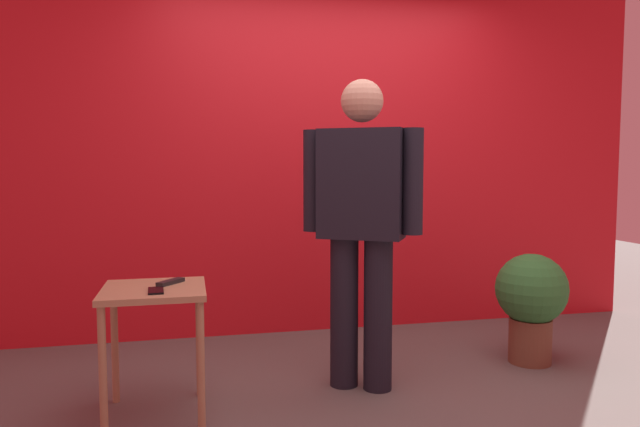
# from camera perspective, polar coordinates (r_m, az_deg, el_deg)

# --- Properties ---
(ground_plane) EXTENTS (12.00, 12.00, 0.00)m
(ground_plane) POSITION_cam_1_polar(r_m,az_deg,el_deg) (3.12, 7.94, -18.56)
(ground_plane) COLOR #59544F
(back_wall_red) EXTENTS (4.96, 0.12, 3.15)m
(back_wall_red) POSITION_cam_1_polar(r_m,az_deg,el_deg) (4.38, 0.84, 9.17)
(back_wall_red) COLOR red
(back_wall_red) RESTS_ON ground_plane
(standing_person) EXTENTS (0.63, 0.43, 1.69)m
(standing_person) POSITION_cam_1_polar(r_m,az_deg,el_deg) (3.17, 4.10, -0.40)
(standing_person) COLOR black
(standing_person) RESTS_ON ground_plane
(side_table) EXTENTS (0.49, 0.49, 0.64)m
(side_table) POSITION_cam_1_polar(r_m,az_deg,el_deg) (2.97, -15.96, -9.12)
(side_table) COLOR tan
(side_table) RESTS_ON ground_plane
(cell_phone) EXTENTS (0.08, 0.15, 0.01)m
(cell_phone) POSITION_cam_1_polar(r_m,az_deg,el_deg) (2.85, -15.83, -7.30)
(cell_phone) COLOR black
(cell_phone) RESTS_ON side_table
(tv_remote) EXTENTS (0.14, 0.16, 0.02)m
(tv_remote) POSITION_cam_1_polar(r_m,az_deg,el_deg) (3.01, -14.47, -6.53)
(tv_remote) COLOR black
(tv_remote) RESTS_ON side_table
(potted_plant) EXTENTS (0.44, 0.44, 0.69)m
(potted_plant) POSITION_cam_1_polar(r_m,az_deg,el_deg) (3.88, 20.04, -7.84)
(potted_plant) COLOR brown
(potted_plant) RESTS_ON ground_plane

